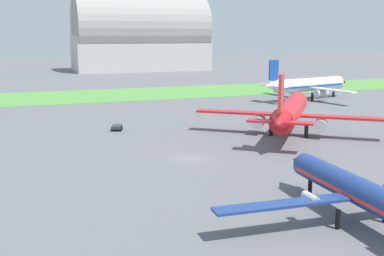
{
  "coord_description": "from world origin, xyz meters",
  "views": [
    {
      "loc": [
        -20.48,
        -57.36,
        15.94
      ],
      "look_at": [
        2.31,
        5.14,
        3.0
      ],
      "focal_mm": 45.09,
      "sensor_mm": 36.0,
      "label": 1
    }
  ],
  "objects_px": {
    "airplane_foreground_turboprop": "(358,191)",
    "airplane_parked_jet_far": "(308,85)",
    "airplane_midfield_jet": "(290,112)",
    "baggage_cart_near_gate": "(117,127)"
  },
  "relations": [
    {
      "from": "airplane_foreground_turboprop",
      "to": "baggage_cart_near_gate",
      "type": "xyz_separation_m",
      "value": [
        -11.33,
        47.38,
        -2.3
      ]
    },
    {
      "from": "airplane_midfield_jet",
      "to": "baggage_cart_near_gate",
      "type": "relative_size",
      "value": 9.27
    },
    {
      "from": "airplane_midfield_jet",
      "to": "airplane_foreground_turboprop",
      "type": "relative_size",
      "value": 0.99
    },
    {
      "from": "airplane_midfield_jet",
      "to": "airplane_foreground_turboprop",
      "type": "xyz_separation_m",
      "value": [
        -13.75,
        -33.63,
        -1.02
      ]
    },
    {
      "from": "airplane_parked_jet_far",
      "to": "baggage_cart_near_gate",
      "type": "distance_m",
      "value": 57.12
    },
    {
      "from": "airplane_midfield_jet",
      "to": "baggage_cart_near_gate",
      "type": "bearing_deg",
      "value": 98.92
    },
    {
      "from": "baggage_cart_near_gate",
      "to": "airplane_parked_jet_far",
      "type": "bearing_deg",
      "value": 130.85
    },
    {
      "from": "airplane_parked_jet_far",
      "to": "baggage_cart_near_gate",
      "type": "bearing_deg",
      "value": -168.89
    },
    {
      "from": "airplane_parked_jet_far",
      "to": "airplane_midfield_jet",
      "type": "bearing_deg",
      "value": -139.11
    },
    {
      "from": "airplane_foreground_turboprop",
      "to": "airplane_parked_jet_far",
      "type": "xyz_separation_m",
      "value": [
        41.0,
        70.07,
        0.77
      ]
    }
  ]
}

